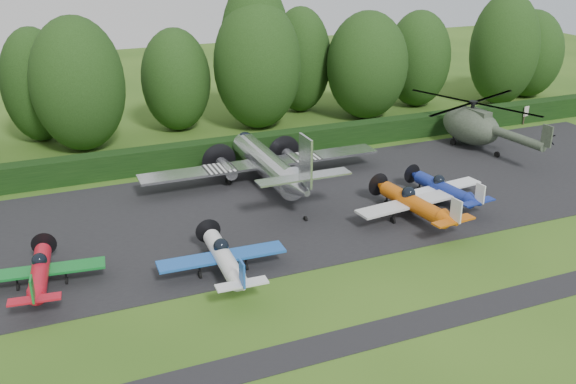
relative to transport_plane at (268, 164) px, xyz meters
name	(u,v)px	position (x,y,z in m)	size (l,w,h in m)	color
ground	(350,272)	(-0.42, -14.49, -1.73)	(160.00, 160.00, 0.00)	#294E16
apron	(285,208)	(-0.42, -4.49, -1.73)	(70.00, 18.00, 0.01)	black
taxiway_verge	(406,326)	(-0.42, -20.49, -1.73)	(70.00, 2.00, 0.00)	black
hedgerow	(237,160)	(-0.42, 6.51, -1.73)	(90.00, 1.60, 2.00)	black
transport_plane	(268,164)	(0.00, 0.00, 0.00)	(19.42, 14.89, 6.22)	silver
light_plane_red	(40,272)	(-17.10, -9.69, -0.63)	(6.91, 7.26, 2.65)	red
light_plane_white	(224,258)	(-7.34, -12.16, -0.55)	(7.44, 7.82, 2.86)	silver
light_plane_orange	(414,203)	(6.80, -9.87, -0.45)	(8.01, 8.43, 3.08)	#C1580B
light_plane_blue	(444,189)	(10.47, -8.10, -0.61)	(7.04, 7.40, 2.70)	navy
helicopter	(472,123)	(20.34, 1.82, 0.54)	(13.14, 15.39, 4.23)	#333D2F
sign_board	(533,110)	(31.34, 6.01, -0.49)	(3.28, 0.12, 1.85)	#3F3326
tree_0	(300,60)	(11.01, 19.08, 3.80)	(6.52, 6.52, 11.09)	black
tree_1	(257,65)	(4.71, 15.05, 4.51)	(8.50, 8.50, 12.51)	black
tree_2	(418,59)	(23.85, 16.24, 3.48)	(7.04, 7.04, 10.46)	black
tree_3	(36,85)	(-15.44, 18.81, 3.50)	(6.16, 6.16, 10.51)	black
tree_5	(504,50)	(32.97, 13.28, 4.37)	(7.49, 7.49, 12.24)	black
tree_8	(530,54)	(38.23, 14.94, 3.27)	(7.47, 7.47, 10.02)	black
tree_9	(176,80)	(-2.85, 17.30, 3.22)	(6.65, 6.65, 9.93)	black
tree_10	(78,85)	(-12.09, 14.56, 4.17)	(8.10, 8.10, 11.83)	black
tree_11	(367,65)	(16.26, 14.04, 3.75)	(8.31, 8.31, 10.99)	black
tree_13	(256,53)	(4.90, 16.05, 5.50)	(6.94, 6.94, 14.50)	black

